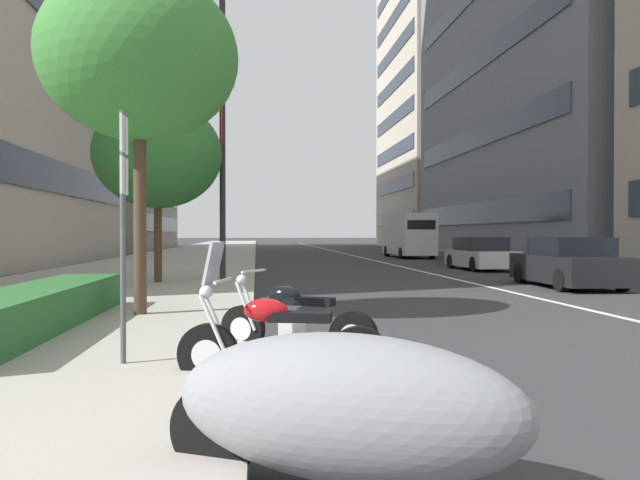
# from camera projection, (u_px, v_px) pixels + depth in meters

# --- Properties ---
(sidewalk_right_plaza) EXTENTS (160.00, 8.08, 0.15)m
(sidewalk_right_plaza) POSITION_uv_depth(u_px,v_px,m) (181.00, 260.00, 33.38)
(sidewalk_right_plaza) COLOR #A39E93
(sidewalk_right_plaza) RESTS_ON ground
(lane_centre_stripe) EXTENTS (110.00, 0.16, 0.01)m
(lane_centre_stripe) POSITION_uv_depth(u_px,v_px,m) (360.00, 257.00, 39.48)
(lane_centre_stripe) COLOR silver
(lane_centre_stripe) RESTS_ON ground
(motorcycle_nearest_camera) EXTENTS (1.64, 2.31, 0.97)m
(motorcycle_nearest_camera) POSITION_uv_depth(u_px,v_px,m) (342.00, 407.00, 3.60)
(motorcycle_nearest_camera) COLOR gray
(motorcycle_nearest_camera) RESTS_ON ground
(motorcycle_under_tarp) EXTENTS (0.73, 2.16, 1.47)m
(motorcycle_under_tarp) POSITION_uv_depth(u_px,v_px,m) (278.00, 344.00, 6.18)
(motorcycle_under_tarp) COLOR black
(motorcycle_under_tarp) RESTS_ON ground
(motorcycle_second_in_row) EXTENTS (1.14, 1.95, 1.08)m
(motorcycle_second_in_row) POSITION_uv_depth(u_px,v_px,m) (294.00, 324.00, 7.72)
(motorcycle_second_in_row) COLOR black
(motorcycle_second_in_row) RESTS_ON ground
(car_far_down_avenue) EXTENTS (4.37, 2.03, 1.45)m
(car_far_down_avenue) POSITION_uv_depth(u_px,v_px,m) (568.00, 264.00, 17.57)
(car_far_down_avenue) COLOR black
(car_far_down_avenue) RESTS_ON ground
(car_lead_in_lane) EXTENTS (4.21, 1.91, 1.39)m
(car_lead_in_lane) POSITION_uv_depth(u_px,v_px,m) (480.00, 254.00, 25.90)
(car_lead_in_lane) COLOR #B7B7BC
(car_lead_in_lane) RESTS_ON ground
(delivery_van_ahead) EXTENTS (5.82, 2.21, 2.78)m
(delivery_van_ahead) POSITION_uv_depth(u_px,v_px,m) (408.00, 234.00, 38.84)
(delivery_van_ahead) COLOR silver
(delivery_van_ahead) RESTS_ON ground
(parking_sign_by_curb) EXTENTS (0.32, 0.06, 2.73)m
(parking_sign_by_curb) POSITION_uv_depth(u_px,v_px,m) (123.00, 206.00, 6.57)
(parking_sign_by_curb) COLOR #47494C
(parking_sign_by_curb) RESTS_ON sidewalk_right_plaza
(street_lamp_with_banners) EXTENTS (1.26, 2.26, 8.98)m
(street_lamp_with_banners) POSITION_uv_depth(u_px,v_px,m) (232.00, 107.00, 18.63)
(street_lamp_with_banners) COLOR #232326
(street_lamp_with_banners) RESTS_ON sidewalk_right_plaza
(clipped_hedge_bed) EXTENTS (6.34, 1.10, 0.60)m
(clipped_hedge_bed) POSITION_uv_depth(u_px,v_px,m) (34.00, 308.00, 8.96)
(clipped_hedge_bed) COLOR #28602D
(clipped_hedge_bed) RESTS_ON sidewalk_right_plaza
(street_tree_far_plaza) EXTENTS (3.42, 3.42, 5.94)m
(street_tree_far_plaza) POSITION_uv_depth(u_px,v_px,m) (139.00, 58.00, 10.57)
(street_tree_far_plaza) COLOR #473323
(street_tree_far_plaza) RESTS_ON sidewalk_right_plaza
(street_tree_mid_sidewalk) EXTENTS (3.68, 3.68, 5.26)m
(street_tree_mid_sidewalk) POSITION_uv_depth(u_px,v_px,m) (158.00, 154.00, 17.55)
(street_tree_mid_sidewalk) COLOR #473323
(street_tree_mid_sidewalk) RESTS_ON sidewalk_right_plaza
(office_tower_mid_left) EXTENTS (20.00, 20.03, 39.59)m
(office_tower_mid_left) POSITION_uv_depth(u_px,v_px,m) (479.00, 74.00, 69.62)
(office_tower_mid_left) COLOR beige
(office_tower_mid_left) RESTS_ON ground
(office_tower_behind_plaza) EXTENTS (25.20, 19.25, 30.92)m
(office_tower_behind_plaza) POSITION_uv_depth(u_px,v_px,m) (56.00, 85.00, 57.10)
(office_tower_behind_plaza) COLOR gray
(office_tower_behind_plaza) RESTS_ON ground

